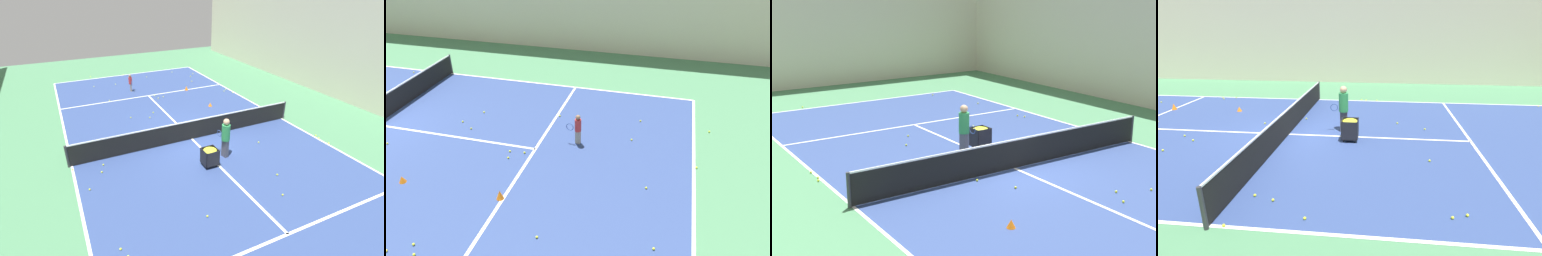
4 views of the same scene
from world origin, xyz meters
The scene contains 50 objects.
ground_plane centered at (0.00, 0.00, 0.00)m, with size 38.67×38.67×0.00m, color #477F56.
court_playing_area centered at (0.00, 0.00, 0.00)m, with size 10.91×24.22×0.00m.
line_baseline_near centered at (0.00, -12.11, 0.01)m, with size 10.91×0.10×0.00m, color white.
line_sideline_left centered at (-5.46, 0.00, 0.01)m, with size 0.10×24.22×0.00m, color white.
line_sideline_right centered at (5.46, 0.00, 0.01)m, with size 0.10×24.22×0.00m, color white.
line_service_near centered at (0.00, -6.66, 0.01)m, with size 10.91×0.10×0.00m, color white.
line_service_far centered at (0.00, 6.66, 0.01)m, with size 10.91×0.10×0.00m, color white.
line_centre_service centered at (0.00, 0.00, 0.01)m, with size 0.10×13.32×0.00m, color white.
hall_enclosure_left centered at (-10.76, 0.00, 3.92)m, with size 0.15×34.97×7.84m.
tennis_net centered at (0.00, 0.00, 0.51)m, with size 11.21×0.10×0.98m.
player_near_baseline centered at (0.78, -8.01, 0.66)m, with size 0.26×0.57×1.16m.
coach_at_net centered at (-0.59, 2.02, 1.02)m, with size 0.41×0.69×1.78m.
ball_cart centered at (0.34, 2.37, 0.56)m, with size 0.60×0.57×0.79m.
training_cone_0 centered at (-2.80, -3.30, 0.11)m, with size 0.23×0.23×0.22m, color orange.
training_cone_1 centered at (-2.73, -6.58, 0.15)m, with size 0.23×0.23×0.30m, color orange.
tennis_ball_0 centered at (4.66, 5.07, 0.04)m, with size 0.07×0.07×0.07m, color yellow.
tennis_ball_1 centered at (-1.08, -1.36, 0.04)m, with size 0.07×0.07×0.07m, color yellow.
tennis_ball_2 centered at (2.52, -6.79, 0.04)m, with size 0.07×0.07×0.07m, color yellow.
tennis_ball_3 centered at (1.45, -9.89, 0.04)m, with size 0.07×0.07×0.07m, color yellow.
tennis_ball_4 centered at (-5.50, 2.60, 0.04)m, with size 0.07×0.07×0.07m, color yellow.
tennis_ball_5 centered at (-5.53, 3.18, 0.04)m, with size 0.07×0.07×0.07m, color yellow.
tennis_ball_6 centered at (-0.78, -5.97, 0.04)m, with size 0.07×0.07×0.07m, color yellow.
tennis_ball_7 centered at (4.43, 1.00, 0.04)m, with size 0.07×0.07×0.07m, color yellow.
tennis_ball_8 centered at (-4.92, -5.21, 0.04)m, with size 0.07×0.07×0.07m, color yellow.
tennis_ball_9 centered at (-3.89, -8.16, 0.04)m, with size 0.07×0.07×0.07m, color yellow.
tennis_ball_10 centered at (5.45, 0.32, 0.04)m, with size 0.07×0.07×0.07m, color yellow.
tennis_ball_11 centered at (2.94, -10.04, 0.04)m, with size 0.07×0.07×0.07m, color yellow.
tennis_ball_12 centered at (-0.40, -5.86, 0.04)m, with size 0.07×0.07×0.07m, color yellow.
tennis_ball_13 centered at (5.03, 1.92, 0.04)m, with size 0.07×0.07×0.07m, color yellow.
tennis_ball_14 centered at (-4.83, -9.91, 0.04)m, with size 0.07×0.07×0.07m, color yellow.
tennis_ball_15 centered at (-5.28, -4.68, 0.04)m, with size 0.07×0.07×0.07m, color yellow.
tennis_ball_16 centered at (-4.35, -9.35, 0.04)m, with size 0.07×0.07×0.07m, color yellow.
tennis_ball_17 centered at (-1.17, -10.70, 0.04)m, with size 0.07×0.07×0.07m, color yellow.
tennis_ball_19 centered at (-1.07, 5.18, 0.04)m, with size 0.07×0.07×0.07m, color yellow.
tennis_ball_20 centered at (-1.66, -0.27, 0.04)m, with size 0.07×0.07×0.07m, color yellow.
tennis_ball_22 centered at (1.83, 4.97, 0.04)m, with size 0.07×0.07×0.07m, color yellow.
tennis_ball_23 centered at (-2.64, 1.70, 0.04)m, with size 0.07×0.07×0.07m, color yellow.
tennis_ball_24 centered at (0.30, -12.19, 0.04)m, with size 0.07×0.07×0.07m, color yellow.
tennis_ball_25 centered at (2.00, -3.63, 0.04)m, with size 0.07×0.07×0.07m, color yellow.
tennis_ball_26 centered at (1.06, -3.18, 0.04)m, with size 0.07×0.07×0.07m, color yellow.
tennis_ball_28 centered at (4.54, 5.41, 0.04)m, with size 0.07×0.07×0.07m, color yellow.
tennis_ball_29 centered at (-0.35, -6.39, 0.04)m, with size 0.07×0.07×0.07m, color yellow.
tennis_ball_30 centered at (-1.71, 4.13, 0.04)m, with size 0.07×0.07×0.07m, color yellow.
tennis_ball_31 centered at (-3.50, -11.13, 0.04)m, with size 0.07×0.07×0.07m, color yellow.
tennis_ball_32 centered at (0.66, -3.77, 0.04)m, with size 0.07×0.07×0.07m, color yellow.
tennis_ball_33 centered at (2.78, -12.68, 0.04)m, with size 0.07×0.07×0.07m, color yellow.
tennis_ball_34 centered at (4.28, 0.49, 0.04)m, with size 0.07×0.07×0.07m, color yellow.
tennis_ball_35 centered at (-5.20, -5.42, 0.04)m, with size 0.07×0.07×0.07m, color yellow.
tennis_ball_37 centered at (-1.89, 0.20, 0.04)m, with size 0.07×0.07×0.07m, color yellow.
tennis_ball_38 centered at (-5.59, 2.34, 0.04)m, with size 0.07×0.07×0.07m, color yellow.
Camera 1 is at (5.46, 11.38, 6.83)m, focal length 28.00 mm.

